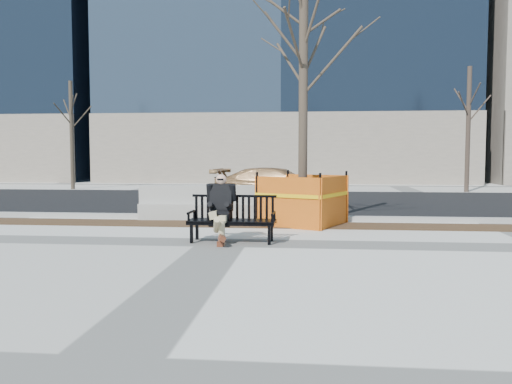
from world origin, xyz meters
TOP-DOWN VIEW (x-y plane):
  - ground at (0.00, 0.00)m, footprint 120.00×120.00m
  - mulch_strip at (0.00, 2.60)m, footprint 40.00×1.20m
  - asphalt_street at (0.00, 8.80)m, footprint 60.00×10.40m
  - curb at (0.00, 3.55)m, footprint 60.00×0.25m
  - bench at (0.16, 0.08)m, footprint 1.71×0.65m
  - seated_man at (-0.07, 0.13)m, footprint 0.58×0.94m
  - tree_fence at (1.47, 2.79)m, footprint 3.37×3.37m
  - sedan at (0.60, 7.38)m, footprint 4.48×2.40m
  - jersey_barrier_left at (-1.15, 3.50)m, footprint 3.15×0.83m
  - jersey_barrier_right at (0.38, 3.57)m, footprint 3.12×0.65m
  - far_tree_left at (-9.64, 14.52)m, footprint 2.31×2.31m
  - far_tree_right at (8.56, 14.47)m, footprint 2.82×2.82m

SIDE VIEW (x-z plane):
  - ground at x=0.00m, z-range 0.00..0.00m
  - bench at x=0.16m, z-range -0.45..0.45m
  - seated_man at x=-0.07m, z-range -0.65..0.65m
  - tree_fence at x=1.47m, z-range -3.18..3.18m
  - sedan at x=0.60m, z-range -0.62..0.62m
  - jersey_barrier_left at x=-1.15m, z-range -0.45..0.45m
  - jersey_barrier_right at x=0.38m, z-range -0.45..0.45m
  - far_tree_left at x=-9.64m, z-range -2.77..2.77m
  - far_tree_right at x=8.56m, z-range -2.97..2.97m
  - asphalt_street at x=0.00m, z-range 0.00..0.01m
  - mulch_strip at x=0.00m, z-range -0.01..0.01m
  - curb at x=0.00m, z-range 0.00..0.12m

